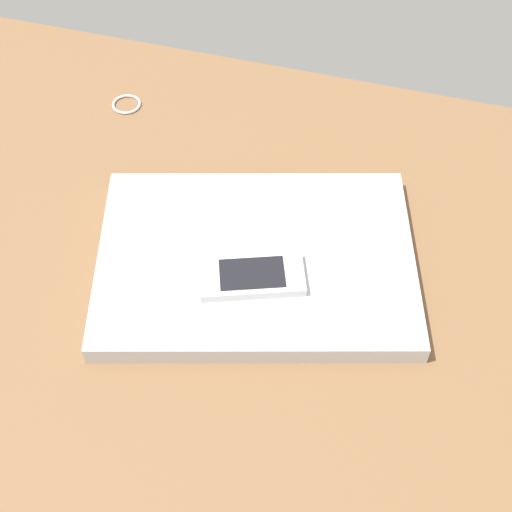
# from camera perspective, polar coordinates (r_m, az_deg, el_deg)

# --- Properties ---
(desk_surface) EXTENTS (1.20, 0.80, 0.03)m
(desk_surface) POSITION_cam_1_polar(r_m,az_deg,el_deg) (0.80, -4.20, -3.74)
(desk_surface) COLOR brown
(desk_surface) RESTS_ON ground
(laptop_closed) EXTENTS (0.39, 0.33, 0.02)m
(laptop_closed) POSITION_cam_1_polar(r_m,az_deg,el_deg) (0.80, 0.00, -0.37)
(laptop_closed) COLOR #B7BABC
(laptop_closed) RESTS_ON desk_surface
(cell_phone_on_laptop) EXTENTS (0.12, 0.09, 0.01)m
(cell_phone_on_laptop) POSITION_cam_1_polar(r_m,az_deg,el_deg) (0.76, -0.31, -1.60)
(cell_phone_on_laptop) COLOR silver
(cell_phone_on_laptop) RESTS_ON laptop_closed
(key_ring) EXTENTS (0.04, 0.04, 0.00)m
(key_ring) POSITION_cam_1_polar(r_m,az_deg,el_deg) (1.01, -10.01, 11.51)
(key_ring) COLOR silver
(key_ring) RESTS_ON desk_surface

